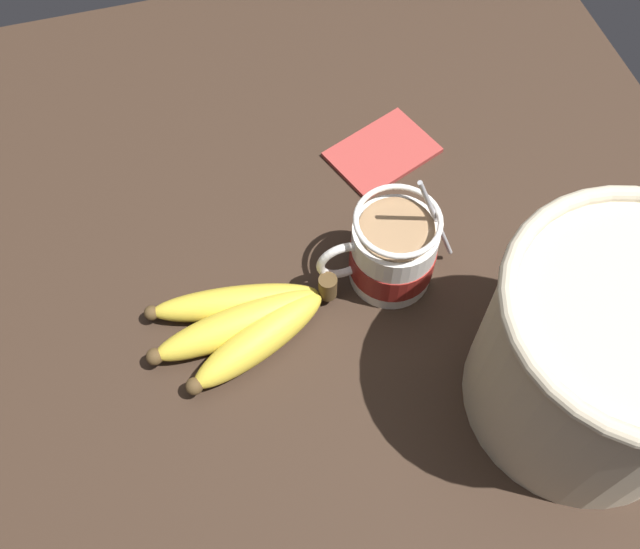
# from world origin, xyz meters

# --- Properties ---
(table) EXTENTS (1.02, 1.02, 0.03)m
(table) POSITION_xyz_m (0.00, 0.00, 0.01)
(table) COLOR #332319
(table) RESTS_ON ground
(coffee_mug) EXTENTS (0.16, 0.09, 0.16)m
(coffee_mug) POSITION_xyz_m (-0.10, 0.02, 0.07)
(coffee_mug) COLOR white
(coffee_mug) RESTS_ON table
(banana_bunch) EXTENTS (0.21, 0.13, 0.04)m
(banana_bunch) POSITION_xyz_m (0.07, 0.05, 0.05)
(banana_bunch) COLOR #4C381E
(banana_bunch) RESTS_ON table
(woven_basket) EXTENTS (0.23, 0.23, 0.20)m
(woven_basket) POSITION_xyz_m (-0.23, 0.21, 0.13)
(woven_basket) COLOR beige
(woven_basket) RESTS_ON table
(napkin) EXTENTS (0.15, 0.13, 0.01)m
(napkin) POSITION_xyz_m (-0.15, -0.15, 0.03)
(napkin) COLOR #A33833
(napkin) RESTS_ON table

